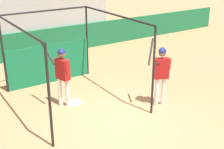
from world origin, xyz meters
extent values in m
plane|color=#A8754C|center=(0.00, 0.00, 0.00)|extent=(60.00, 60.00, 0.00)
cube|color=#196038|center=(0.00, 7.16, 0.63)|extent=(24.00, 0.12, 1.26)
cube|color=#9E9E99|center=(0.00, 8.82, 1.45)|extent=(8.15, 3.20, 2.91)
cube|color=#195B33|center=(-1.10, 7.62, 1.31)|extent=(0.45, 0.40, 0.10)
cube|color=#195B33|center=(-1.10, 7.80, 1.54)|extent=(0.45, 0.06, 0.40)
cube|color=#195B33|center=(-0.55, 7.62, 1.31)|extent=(0.45, 0.40, 0.10)
cube|color=#195B33|center=(-0.55, 7.80, 1.54)|extent=(0.45, 0.06, 0.40)
cube|color=#195B33|center=(0.00, 7.62, 1.31)|extent=(0.45, 0.40, 0.10)
cube|color=#195B33|center=(0.00, 7.80, 1.54)|extent=(0.45, 0.06, 0.40)
cube|color=#195B33|center=(0.55, 7.62, 1.31)|extent=(0.45, 0.40, 0.10)
cube|color=#195B33|center=(0.55, 7.80, 1.54)|extent=(0.45, 0.06, 0.40)
cube|color=#195B33|center=(1.10, 7.62, 1.31)|extent=(0.45, 0.40, 0.10)
cube|color=#195B33|center=(1.10, 7.80, 1.54)|extent=(0.45, 0.06, 0.40)
cube|color=#195B33|center=(1.65, 7.62, 1.31)|extent=(0.45, 0.40, 0.10)
cube|color=#195B33|center=(1.65, 7.80, 1.54)|extent=(0.45, 0.06, 0.40)
cube|color=#195B33|center=(2.20, 7.62, 1.31)|extent=(0.45, 0.40, 0.10)
cube|color=#195B33|center=(2.20, 7.80, 1.54)|extent=(0.45, 0.06, 0.40)
cube|color=#195B33|center=(2.75, 7.62, 1.31)|extent=(0.45, 0.40, 0.10)
cube|color=#195B33|center=(2.75, 7.80, 1.54)|extent=(0.45, 0.06, 0.40)
cube|color=#195B33|center=(3.30, 7.62, 1.31)|extent=(0.45, 0.40, 0.10)
cube|color=#195B33|center=(3.30, 7.80, 1.54)|extent=(0.45, 0.06, 0.40)
cube|color=#195B33|center=(-0.55, 8.42, 1.71)|extent=(0.45, 0.40, 0.10)
cube|color=#195B33|center=(-0.55, 8.60, 1.94)|extent=(0.45, 0.06, 0.40)
cube|color=#195B33|center=(0.00, 8.42, 1.71)|extent=(0.45, 0.40, 0.10)
cube|color=#195B33|center=(0.00, 8.60, 1.94)|extent=(0.45, 0.06, 0.40)
cube|color=#195B33|center=(0.55, 8.42, 1.71)|extent=(0.45, 0.40, 0.10)
cube|color=#195B33|center=(0.55, 8.60, 1.94)|extent=(0.45, 0.06, 0.40)
cube|color=#195B33|center=(1.10, 8.42, 1.71)|extent=(0.45, 0.40, 0.10)
cube|color=#195B33|center=(1.10, 8.60, 1.94)|extent=(0.45, 0.06, 0.40)
cube|color=#195B33|center=(1.65, 8.42, 1.71)|extent=(0.45, 0.40, 0.10)
cube|color=#195B33|center=(1.65, 8.60, 1.94)|extent=(0.45, 0.06, 0.40)
cube|color=#195B33|center=(2.20, 8.42, 1.71)|extent=(0.45, 0.40, 0.10)
cube|color=#195B33|center=(2.20, 8.60, 1.94)|extent=(0.45, 0.06, 0.40)
cube|color=#195B33|center=(2.75, 8.42, 1.71)|extent=(0.45, 0.40, 0.10)
cube|color=#195B33|center=(2.75, 8.60, 1.94)|extent=(0.45, 0.06, 0.40)
cube|color=#195B33|center=(3.30, 8.42, 1.71)|extent=(0.45, 0.40, 0.10)
cube|color=#195B33|center=(3.30, 8.60, 1.94)|extent=(0.45, 0.06, 0.40)
cube|color=#195B33|center=(-0.55, 9.22, 2.11)|extent=(0.45, 0.40, 0.10)
cube|color=#195B33|center=(-0.55, 9.40, 2.34)|extent=(0.45, 0.06, 0.40)
cube|color=#195B33|center=(0.00, 9.22, 2.11)|extent=(0.45, 0.40, 0.10)
cube|color=#195B33|center=(0.00, 9.40, 2.34)|extent=(0.45, 0.06, 0.40)
cube|color=#195B33|center=(0.55, 9.22, 2.11)|extent=(0.45, 0.40, 0.10)
cube|color=#195B33|center=(0.55, 9.40, 2.34)|extent=(0.45, 0.06, 0.40)
cube|color=#195B33|center=(1.10, 9.22, 2.11)|extent=(0.45, 0.40, 0.10)
cube|color=#195B33|center=(1.65, 9.22, 2.11)|extent=(0.45, 0.40, 0.10)
cube|color=#195B33|center=(2.20, 9.22, 2.11)|extent=(0.45, 0.40, 0.10)
cube|color=#195B33|center=(2.75, 9.22, 2.11)|extent=(0.45, 0.40, 0.10)
cube|color=#195B33|center=(3.30, 9.22, 2.11)|extent=(0.45, 0.40, 0.10)
cylinder|color=black|center=(-2.12, -0.05, 1.34)|extent=(0.07, 0.07, 2.69)
cylinder|color=black|center=(1.10, -0.05, 1.34)|extent=(0.07, 0.07, 2.69)
cylinder|color=black|center=(-2.12, 3.92, 1.34)|extent=(0.07, 0.07, 2.69)
cylinder|color=black|center=(1.10, 3.92, 1.34)|extent=(0.07, 0.07, 2.69)
cylinder|color=black|center=(-2.12, 1.93, 2.69)|extent=(0.06, 3.97, 0.06)
cylinder|color=black|center=(1.10, 1.93, 2.69)|extent=(0.06, 3.97, 0.06)
cylinder|color=black|center=(-0.51, 3.92, 2.69)|extent=(3.22, 0.06, 0.06)
cube|color=#14663D|center=(-0.51, 3.90, 0.73)|extent=(3.15, 0.03, 1.47)
cube|color=white|center=(-0.56, 1.86, 0.01)|extent=(0.44, 0.44, 0.02)
cylinder|color=silver|center=(-0.82, 1.78, 0.46)|extent=(0.16, 0.16, 0.91)
cylinder|color=silver|center=(-0.99, 1.94, 0.46)|extent=(0.16, 0.16, 0.91)
cube|color=maroon|center=(-0.91, 1.86, 1.24)|extent=(0.34, 0.50, 0.65)
sphere|color=brown|center=(-0.91, 1.86, 1.73)|extent=(0.23, 0.23, 0.23)
sphere|color=navy|center=(-0.91, 1.86, 1.79)|extent=(0.24, 0.24, 0.24)
cylinder|color=maroon|center=(-0.88, 1.62, 1.38)|extent=(0.09, 0.09, 0.36)
cylinder|color=maroon|center=(-1.01, 2.08, 1.38)|extent=(0.09, 0.09, 0.36)
cylinder|color=black|center=(-1.27, 2.03, 1.76)|extent=(0.14, 0.75, 0.55)
sphere|color=black|center=(-0.92, 2.07, 1.51)|extent=(0.08, 0.08, 0.08)
cylinder|color=silver|center=(1.77, 0.20, 0.46)|extent=(0.17, 0.17, 0.92)
cylinder|color=silver|center=(1.58, 0.29, 0.46)|extent=(0.17, 0.17, 0.92)
cube|color=maroon|center=(1.68, 0.24, 1.24)|extent=(0.51, 0.40, 0.65)
sphere|color=brown|center=(1.68, 0.24, 1.74)|extent=(0.23, 0.23, 0.23)
sphere|color=navy|center=(1.68, 0.24, 1.79)|extent=(0.24, 0.24, 0.24)
cylinder|color=maroon|center=(1.88, 0.10, 1.39)|extent=(0.09, 0.09, 0.36)
cylinder|color=maroon|center=(1.44, 0.31, 1.39)|extent=(0.09, 0.09, 0.36)
cylinder|color=black|center=(1.36, 0.40, 1.79)|extent=(0.45, 0.38, 0.73)
sphere|color=black|center=(1.51, 0.21, 1.45)|extent=(0.08, 0.08, 0.08)
camera|label=1|loc=(-4.54, -6.47, 4.58)|focal=50.00mm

